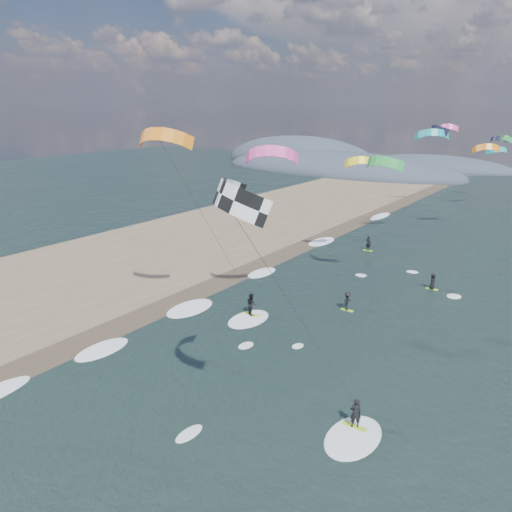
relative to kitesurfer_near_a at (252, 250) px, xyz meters
The scene contains 9 objects.
ground 12.12m from the kitesurfer_near_a, 145.81° to the right, with size 260.00×260.00×0.00m, color black.
sand_strip 31.55m from the kitesurfer_near_a, 167.19° to the left, with size 26.00×240.00×0.00m, color brown.
wet_sand_strip 21.05m from the kitesurfer_near_a, 158.80° to the left, with size 3.00×240.00×0.00m, color #382D23.
coastal_hills 116.22m from the kitesurfer_near_a, 115.51° to the left, with size 80.00×41.00×15.00m.
kitesurfer_near_a is the anchor object (origin of this frame).
kitesurfer_near_b 15.46m from the kitesurfer_near_a, 143.52° to the left, with size 7.25×8.70×15.47m.
far_kitesurfers 27.72m from the kitesurfer_near_a, 99.68° to the left, with size 11.09×18.13×1.78m.
bg_kite_field 47.94m from the kitesurfer_near_a, 96.91° to the left, with size 12.56×74.71×5.36m.
shoreline_surf 22.11m from the kitesurfer_near_a, 144.33° to the left, with size 2.40×79.40×0.11m.
Camera 1 is at (17.20, -13.17, 16.61)m, focal length 35.00 mm.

